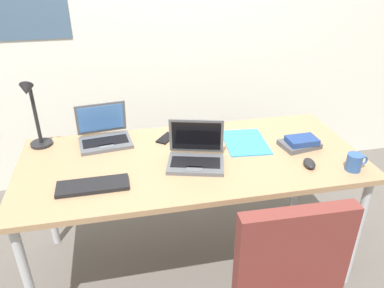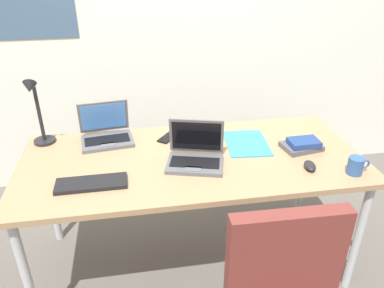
# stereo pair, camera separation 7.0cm
# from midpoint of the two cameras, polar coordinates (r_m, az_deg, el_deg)

# --- Properties ---
(ground_plane) EXTENTS (12.00, 12.00, 0.00)m
(ground_plane) POSITION_cam_midpoint_polar(r_m,az_deg,el_deg) (2.45, 0.85, -17.17)
(ground_plane) COLOR #56514C
(wall_back) EXTENTS (6.00, 0.13, 2.60)m
(wall_back) POSITION_cam_midpoint_polar(r_m,az_deg,el_deg) (2.84, -3.17, 19.20)
(wall_back) COLOR silver
(wall_back) RESTS_ON ground_plane
(desk) EXTENTS (1.80, 0.80, 0.74)m
(desk) POSITION_cam_midpoint_polar(r_m,az_deg,el_deg) (2.02, 0.99, -3.43)
(desk) COLOR #9E7A56
(desk) RESTS_ON ground_plane
(desk_lamp) EXTENTS (0.12, 0.18, 0.40)m
(desk_lamp) POSITION_cam_midpoint_polar(r_m,az_deg,el_deg) (2.18, -21.59, 4.45)
(desk_lamp) COLOR black
(desk_lamp) RESTS_ON desk
(laptop_center) EXTENTS (0.31, 0.27, 0.21)m
(laptop_center) POSITION_cam_midpoint_polar(r_m,az_deg,el_deg) (2.19, -12.01, 1.57)
(laptop_center) COLOR #515459
(laptop_center) RESTS_ON desk
(laptop_front_left) EXTENTS (0.33, 0.29, 0.21)m
(laptop_front_left) POSITION_cam_midpoint_polar(r_m,az_deg,el_deg) (1.92, 1.50, -1.73)
(laptop_front_left) COLOR #515459
(laptop_front_left) RESTS_ON desk
(external_keyboard) EXTENTS (0.33, 0.12, 0.02)m
(external_keyboard) POSITION_cam_midpoint_polar(r_m,az_deg,el_deg) (1.82, -13.96, -5.84)
(external_keyboard) COLOR black
(external_keyboard) RESTS_ON desk
(computer_mouse) EXTENTS (0.07, 0.10, 0.03)m
(computer_mouse) POSITION_cam_midpoint_polar(r_m,az_deg,el_deg) (1.99, 18.43, -3.17)
(computer_mouse) COLOR black
(computer_mouse) RESTS_ON desk
(cell_phone) EXTENTS (0.13, 0.15, 0.01)m
(cell_phone) POSITION_cam_midpoint_polar(r_m,az_deg,el_deg) (2.18, -2.77, 0.97)
(cell_phone) COLOR black
(cell_phone) RESTS_ON desk
(pill_bottle) EXTENTS (0.04, 0.04, 0.08)m
(pill_bottle) POSITION_cam_midpoint_polar(r_m,az_deg,el_deg) (2.12, 2.83, 1.16)
(pill_bottle) COLOR gold
(pill_bottle) RESTS_ON desk
(book_stack) EXTENTS (0.23, 0.18, 0.06)m
(book_stack) POSITION_cam_midpoint_polar(r_m,az_deg,el_deg) (2.16, 17.29, -0.13)
(book_stack) COLOR #4C4C51
(book_stack) RESTS_ON desk
(paper_folder_back_right) EXTENTS (0.25, 0.33, 0.01)m
(paper_folder_back_right) POSITION_cam_midpoint_polar(r_m,az_deg,el_deg) (2.15, 9.22, 0.13)
(paper_folder_back_right) COLOR #338CC6
(paper_folder_back_right) RESTS_ON desk
(coffee_mug) EXTENTS (0.11, 0.08, 0.09)m
(coffee_mug) POSITION_cam_midpoint_polar(r_m,az_deg,el_deg) (2.02, 24.53, -3.01)
(coffee_mug) COLOR #2D518C
(coffee_mug) RESTS_ON desk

